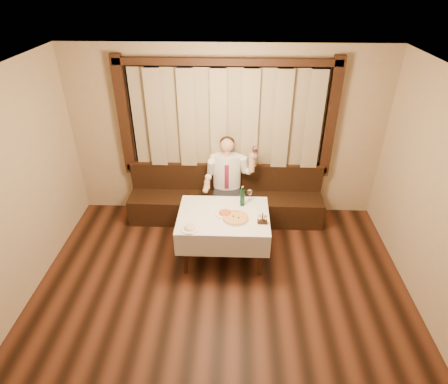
{
  "coord_description": "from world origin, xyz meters",
  "views": [
    {
      "loc": [
        0.17,
        -2.58,
        3.74
      ],
      "look_at": [
        0.0,
        1.9,
        1.0
      ],
      "focal_mm": 30.0,
      "sensor_mm": 36.0,
      "label": 1
    }
  ],
  "objects_px": {
    "cruet_caddy": "(262,220)",
    "pizza": "(236,218)",
    "green_bottle": "(242,197)",
    "dining_table": "(223,221)",
    "pasta_cream": "(190,227)",
    "seated_man": "(227,176)",
    "banquette": "(226,201)",
    "pasta_red": "(225,212)"
  },
  "relations": [
    {
      "from": "pasta_red",
      "to": "pizza",
      "type": "bearing_deg",
      "value": -36.81
    },
    {
      "from": "dining_table",
      "to": "pizza",
      "type": "bearing_deg",
      "value": -30.7
    },
    {
      "from": "pasta_cream",
      "to": "seated_man",
      "type": "relative_size",
      "value": 0.17
    },
    {
      "from": "pizza",
      "to": "seated_man",
      "type": "xyz_separation_m",
      "value": [
        -0.14,
        1.03,
        0.08
      ]
    },
    {
      "from": "green_bottle",
      "to": "seated_man",
      "type": "height_order",
      "value": "seated_man"
    },
    {
      "from": "pasta_cream",
      "to": "cruet_caddy",
      "type": "bearing_deg",
      "value": 9.7
    },
    {
      "from": "dining_table",
      "to": "pasta_red",
      "type": "height_order",
      "value": "pasta_red"
    },
    {
      "from": "pasta_cream",
      "to": "cruet_caddy",
      "type": "xyz_separation_m",
      "value": [
        0.96,
        0.16,
        0.02
      ]
    },
    {
      "from": "green_bottle",
      "to": "pizza",
      "type": "bearing_deg",
      "value": -105.08
    },
    {
      "from": "pizza",
      "to": "cruet_caddy",
      "type": "relative_size",
      "value": 2.59
    },
    {
      "from": "pasta_red",
      "to": "banquette",
      "type": "bearing_deg",
      "value": 91.15
    },
    {
      "from": "dining_table",
      "to": "pasta_cream",
      "type": "distance_m",
      "value": 0.57
    },
    {
      "from": "dining_table",
      "to": "green_bottle",
      "type": "distance_m",
      "value": 0.43
    },
    {
      "from": "green_bottle",
      "to": "seated_man",
      "type": "distance_m",
      "value": 0.73
    },
    {
      "from": "green_bottle",
      "to": "dining_table",
      "type": "bearing_deg",
      "value": -137.11
    },
    {
      "from": "banquette",
      "to": "seated_man",
      "type": "distance_m",
      "value": 0.55
    },
    {
      "from": "dining_table",
      "to": "pizza",
      "type": "height_order",
      "value": "pizza"
    },
    {
      "from": "pasta_red",
      "to": "green_bottle",
      "type": "xyz_separation_m",
      "value": [
        0.24,
        0.23,
        0.1
      ]
    },
    {
      "from": "banquette",
      "to": "pasta_red",
      "type": "bearing_deg",
      "value": -88.85
    },
    {
      "from": "banquette",
      "to": "green_bottle",
      "type": "relative_size",
      "value": 10.15
    },
    {
      "from": "cruet_caddy",
      "to": "dining_table",
      "type": "bearing_deg",
      "value": 161.04
    },
    {
      "from": "seated_man",
      "to": "dining_table",
      "type": "bearing_deg",
      "value": -91.53
    },
    {
      "from": "cruet_caddy",
      "to": "seated_man",
      "type": "distance_m",
      "value": 1.23
    },
    {
      "from": "dining_table",
      "to": "pasta_red",
      "type": "relative_size",
      "value": 4.54
    },
    {
      "from": "banquette",
      "to": "dining_table",
      "type": "distance_m",
      "value": 1.08
    },
    {
      "from": "pasta_red",
      "to": "cruet_caddy",
      "type": "height_order",
      "value": "cruet_caddy"
    },
    {
      "from": "cruet_caddy",
      "to": "pizza",
      "type": "bearing_deg",
      "value": 167.0
    },
    {
      "from": "banquette",
      "to": "dining_table",
      "type": "relative_size",
      "value": 2.52
    },
    {
      "from": "pasta_red",
      "to": "pasta_cream",
      "type": "relative_size",
      "value": 1.1
    },
    {
      "from": "pizza",
      "to": "cruet_caddy",
      "type": "distance_m",
      "value": 0.37
    },
    {
      "from": "dining_table",
      "to": "seated_man",
      "type": "distance_m",
      "value": 0.95
    },
    {
      "from": "pasta_red",
      "to": "seated_man",
      "type": "xyz_separation_m",
      "value": [
        0.0,
        0.92,
        0.06
      ]
    },
    {
      "from": "pasta_cream",
      "to": "seated_man",
      "type": "bearing_deg",
      "value": 70.49
    },
    {
      "from": "banquette",
      "to": "pasta_red",
      "type": "xyz_separation_m",
      "value": [
        0.02,
        -1.01,
        0.48
      ]
    },
    {
      "from": "pizza",
      "to": "seated_man",
      "type": "relative_size",
      "value": 0.25
    },
    {
      "from": "banquette",
      "to": "pizza",
      "type": "xyz_separation_m",
      "value": [
        0.17,
        -1.12,
        0.46
      ]
    },
    {
      "from": "pasta_red",
      "to": "seated_man",
      "type": "bearing_deg",
      "value": 89.72
    },
    {
      "from": "green_bottle",
      "to": "seated_man",
      "type": "relative_size",
      "value": 0.21
    },
    {
      "from": "banquette",
      "to": "green_bottle",
      "type": "xyz_separation_m",
      "value": [
        0.26,
        -0.78,
        0.58
      ]
    },
    {
      "from": "seated_man",
      "to": "green_bottle",
      "type": "bearing_deg",
      "value": -71.08
    },
    {
      "from": "pasta_cream",
      "to": "pasta_red",
      "type": "bearing_deg",
      "value": 38.76
    },
    {
      "from": "green_bottle",
      "to": "pasta_cream",
      "type": "bearing_deg",
      "value": -139.36
    }
  ]
}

